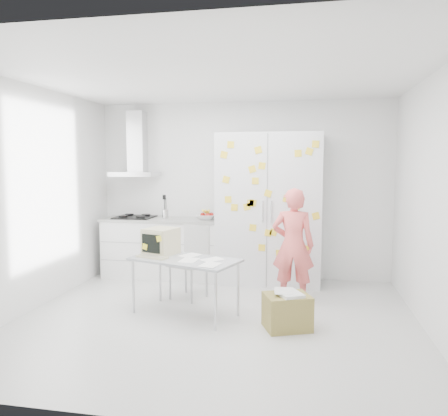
% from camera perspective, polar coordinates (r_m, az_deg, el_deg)
% --- Properties ---
extents(floor, '(4.50, 4.00, 0.02)m').
position_cam_1_polar(floor, '(5.11, -1.08, -14.50)').
color(floor, silver).
rests_on(floor, ground).
extents(walls, '(4.52, 4.01, 2.70)m').
position_cam_1_polar(walls, '(5.52, 0.42, 1.51)').
color(walls, white).
rests_on(walls, ground).
extents(ceiling, '(4.50, 4.00, 0.02)m').
position_cam_1_polar(ceiling, '(4.88, -1.15, 16.85)').
color(ceiling, white).
rests_on(ceiling, walls).
extents(counter_run, '(1.84, 0.63, 1.28)m').
position_cam_1_polar(counter_run, '(6.88, -8.01, -5.06)').
color(counter_run, white).
rests_on(counter_run, ground).
extents(range_hood, '(0.70, 0.48, 1.01)m').
position_cam_1_polar(range_hood, '(7.04, -11.34, 7.29)').
color(range_hood, silver).
rests_on(range_hood, walls).
extents(tall_cabinet, '(1.50, 0.68, 2.20)m').
position_cam_1_polar(tall_cabinet, '(6.42, 5.90, -0.14)').
color(tall_cabinet, silver).
rests_on(tall_cabinet, ground).
extents(person, '(0.54, 0.36, 1.46)m').
position_cam_1_polar(person, '(5.62, 9.01, -4.85)').
color(person, '#FF6663').
rests_on(person, ground).
extents(desk, '(1.37, 0.98, 0.99)m').
position_cam_1_polar(desk, '(5.27, -7.19, -5.36)').
color(desk, '#A7ABB1').
rests_on(desk, ground).
extents(chair, '(0.55, 0.55, 0.94)m').
position_cam_1_polar(chair, '(5.82, -4.23, -6.41)').
color(chair, '#A5A5A3').
rests_on(chair, ground).
extents(cardboard_box, '(0.57, 0.52, 0.41)m').
position_cam_1_polar(cardboard_box, '(4.84, 8.24, -13.19)').
color(cardboard_box, olive).
rests_on(cardboard_box, ground).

